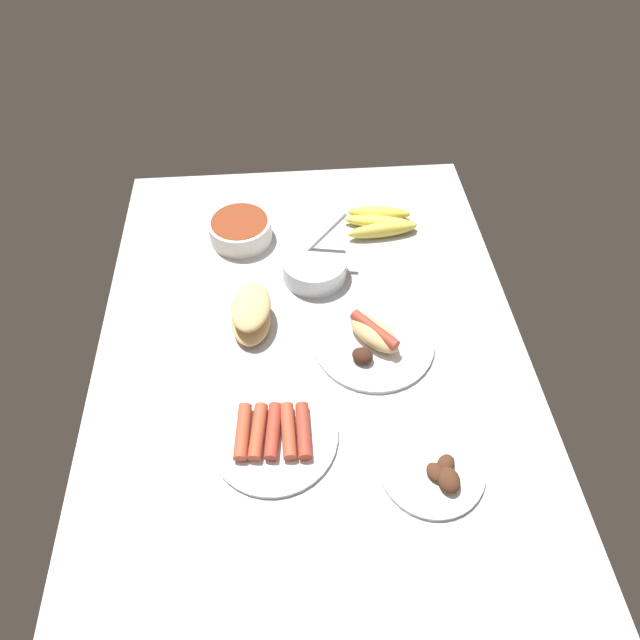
% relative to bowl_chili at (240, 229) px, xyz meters
% --- Properties ---
extents(ground_plane, '(1.20, 0.90, 0.03)m').
position_rel_bowl_chili_xyz_m(ground_plane, '(-0.33, -0.15, -0.04)').
color(ground_plane, '#B2B2B7').
extents(bowl_chili, '(0.15, 0.15, 0.05)m').
position_rel_bowl_chili_xyz_m(bowl_chili, '(0.00, 0.00, 0.00)').
color(bowl_chili, white).
rests_on(bowl_chili, ground_plane).
extents(banana_bunch, '(0.12, 0.19, 0.04)m').
position_rel_bowl_chili_xyz_m(banana_bunch, '(0.01, -0.35, -0.01)').
color(banana_bunch, '#E5D14C').
rests_on(banana_bunch, ground_plane).
extents(bowl_coleslaw, '(0.15, 0.15, 0.15)m').
position_rel_bowl_chili_xyz_m(bowl_coleslaw, '(-0.14, -0.17, -0.00)').
color(bowl_coleslaw, silver).
rests_on(bowl_coleslaw, ground_plane).
extents(bread_stack, '(0.15, 0.10, 0.07)m').
position_rel_bowl_chili_xyz_m(bread_stack, '(-0.28, -0.03, 0.01)').
color(bread_stack, tan).
rests_on(bread_stack, ground_plane).
extents(plate_hotdog_assembled, '(0.26, 0.26, 0.06)m').
position_rel_bowl_chili_xyz_m(plate_hotdog_assembled, '(-0.35, -0.28, -0.01)').
color(plate_hotdog_assembled, white).
rests_on(plate_hotdog_assembled, ground_plane).
extents(plate_sausages, '(0.24, 0.24, 0.04)m').
position_rel_bowl_chili_xyz_m(plate_sausages, '(-0.55, -0.07, -0.02)').
color(plate_sausages, white).
rests_on(plate_sausages, ground_plane).
extents(plate_grilled_meat, '(0.19, 0.19, 0.04)m').
position_rel_bowl_chili_xyz_m(plate_grilled_meat, '(-0.64, -0.35, -0.02)').
color(plate_grilled_meat, white).
rests_on(plate_grilled_meat, ground_plane).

